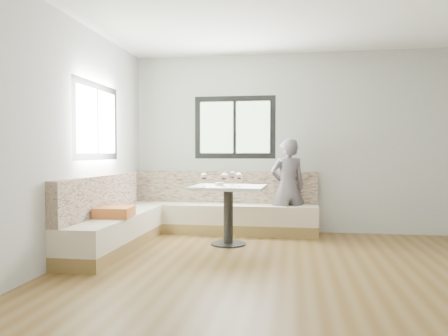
% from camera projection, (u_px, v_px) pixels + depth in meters
% --- Properties ---
extents(room, '(5.01, 5.01, 2.81)m').
position_uv_depth(room, '(283.00, 136.00, 4.46)').
color(room, brown).
rests_on(room, ground).
extents(banquette, '(2.90, 2.80, 0.95)m').
position_uv_depth(banquette, '(179.00, 216.00, 6.26)').
color(banquette, olive).
rests_on(banquette, ground).
extents(table, '(1.01, 0.80, 0.80)m').
position_uv_depth(table, '(228.00, 201.00, 5.88)').
color(table, black).
rests_on(table, ground).
extents(person, '(0.62, 0.50, 1.46)m').
position_uv_depth(person, '(288.00, 187.00, 6.57)').
color(person, '#605962').
rests_on(person, ground).
extents(olive_ramekin, '(0.11, 0.11, 0.05)m').
position_uv_depth(olive_ramekin, '(219.00, 184.00, 5.90)').
color(olive_ramekin, white).
rests_on(olive_ramekin, table).
extents(wine_glass_a, '(0.08, 0.08, 0.19)m').
position_uv_depth(wine_glass_a, '(204.00, 177.00, 5.76)').
color(wine_glass_a, white).
rests_on(wine_glass_a, table).
extents(wine_glass_b, '(0.08, 0.08, 0.19)m').
position_uv_depth(wine_glass_b, '(224.00, 177.00, 5.70)').
color(wine_glass_b, white).
rests_on(wine_glass_b, table).
extents(wine_glass_c, '(0.08, 0.08, 0.19)m').
position_uv_depth(wine_glass_c, '(239.00, 177.00, 5.72)').
color(wine_glass_c, white).
rests_on(wine_glass_c, table).
extents(wine_glass_d, '(0.08, 0.08, 0.19)m').
position_uv_depth(wine_glass_d, '(232.00, 176.00, 6.01)').
color(wine_glass_d, white).
rests_on(wine_glass_d, table).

